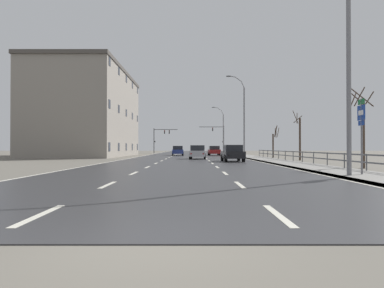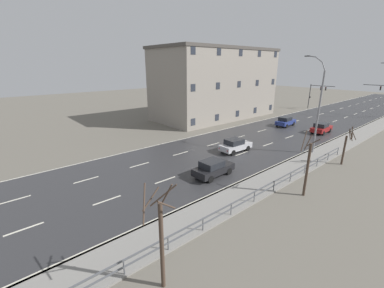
{
  "view_description": "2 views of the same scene",
  "coord_description": "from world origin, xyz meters",
  "px_view_note": "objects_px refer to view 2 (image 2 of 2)",
  "views": [
    {
      "loc": [
        0.65,
        -4.72,
        1.35
      ],
      "look_at": [
        0.79,
        67.64,
        2.04
      ],
      "focal_mm": 32.09,
      "sensor_mm": 36.0,
      "label": 1
    },
    {
      "loc": [
        19.38,
        12.15,
        9.91
      ],
      "look_at": [
        0.0,
        28.76,
        1.79
      ],
      "focal_mm": 23.36,
      "sensor_mm": 36.0,
      "label": 2
    }
  ],
  "objects_px": {
    "car_distant": "(235,145)",
    "car_near_right": "(286,121)",
    "traffic_signal_left": "(316,92)",
    "car_far_left": "(213,168)",
    "car_far_right": "(321,128)",
    "brick_building": "(216,83)",
    "street_lamp_midground": "(318,108)"
  },
  "relations": [
    {
      "from": "traffic_signal_left",
      "to": "brick_building",
      "type": "distance_m",
      "value": 26.06
    },
    {
      "from": "car_far_left",
      "to": "brick_building",
      "type": "relative_size",
      "value": 0.17
    },
    {
      "from": "car_near_right",
      "to": "brick_building",
      "type": "xyz_separation_m",
      "value": [
        -13.48,
        -3.27,
        5.68
      ]
    },
    {
      "from": "traffic_signal_left",
      "to": "brick_building",
      "type": "height_order",
      "value": "brick_building"
    },
    {
      "from": "car_far_right",
      "to": "car_near_right",
      "type": "relative_size",
      "value": 0.99
    },
    {
      "from": "street_lamp_midground",
      "to": "car_far_right",
      "type": "distance_m",
      "value": 11.5
    },
    {
      "from": "car_far_right",
      "to": "brick_building",
      "type": "xyz_separation_m",
      "value": [
        -19.41,
        -3.17,
        5.68
      ]
    },
    {
      "from": "car_distant",
      "to": "car_near_right",
      "type": "distance_m",
      "value": 16.89
    },
    {
      "from": "car_near_right",
      "to": "car_far_right",
      "type": "bearing_deg",
      "value": -4.29
    },
    {
      "from": "street_lamp_midground",
      "to": "brick_building",
      "type": "xyz_separation_m",
      "value": [
        -22.62,
        6.89,
        1.14
      ]
    },
    {
      "from": "car_far_left",
      "to": "traffic_signal_left",
      "type": "bearing_deg",
      "value": 101.56
    },
    {
      "from": "traffic_signal_left",
      "to": "car_far_left",
      "type": "xyz_separation_m",
      "value": [
        10.98,
        -44.69,
        -3.08
      ]
    },
    {
      "from": "traffic_signal_left",
      "to": "car_far_left",
      "type": "relative_size",
      "value": 1.34
    },
    {
      "from": "brick_building",
      "to": "street_lamp_midground",
      "type": "bearing_deg",
      "value": -16.93
    },
    {
      "from": "traffic_signal_left",
      "to": "car_near_right",
      "type": "distance_m",
      "value": 21.93
    },
    {
      "from": "traffic_signal_left",
      "to": "brick_building",
      "type": "relative_size",
      "value": 0.23
    },
    {
      "from": "street_lamp_midground",
      "to": "car_far_left",
      "type": "xyz_separation_m",
      "value": [
        -2.99,
        -13.37,
        -4.55
      ]
    },
    {
      "from": "traffic_signal_left",
      "to": "car_far_right",
      "type": "bearing_deg",
      "value": -63.17
    },
    {
      "from": "car_distant",
      "to": "car_near_right",
      "type": "relative_size",
      "value": 0.99
    },
    {
      "from": "car_far_left",
      "to": "street_lamp_midground",
      "type": "bearing_deg",
      "value": 75.15
    },
    {
      "from": "street_lamp_midground",
      "to": "car_distant",
      "type": "bearing_deg",
      "value": -133.56
    },
    {
      "from": "car_far_right",
      "to": "brick_building",
      "type": "relative_size",
      "value": 0.17
    },
    {
      "from": "car_far_right",
      "to": "car_distant",
      "type": "bearing_deg",
      "value": -101.98
    },
    {
      "from": "street_lamp_midground",
      "to": "car_distant",
      "type": "xyz_separation_m",
      "value": [
        -6.15,
        -6.47,
        -4.55
      ]
    },
    {
      "from": "street_lamp_midground",
      "to": "car_distant",
      "type": "distance_m",
      "value": 10.02
    },
    {
      "from": "traffic_signal_left",
      "to": "car_near_right",
      "type": "height_order",
      "value": "traffic_signal_left"
    },
    {
      "from": "car_distant",
      "to": "car_far_right",
      "type": "relative_size",
      "value": 1.0
    },
    {
      "from": "car_far_left",
      "to": "car_near_right",
      "type": "bearing_deg",
      "value": 102.42
    },
    {
      "from": "traffic_signal_left",
      "to": "car_distant",
      "type": "height_order",
      "value": "traffic_signal_left"
    },
    {
      "from": "traffic_signal_left",
      "to": "car_near_right",
      "type": "bearing_deg",
      "value": -77.16
    },
    {
      "from": "car_far_right",
      "to": "brick_building",
      "type": "height_order",
      "value": "brick_building"
    },
    {
      "from": "car_far_right",
      "to": "car_far_left",
      "type": "height_order",
      "value": "same"
    }
  ]
}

